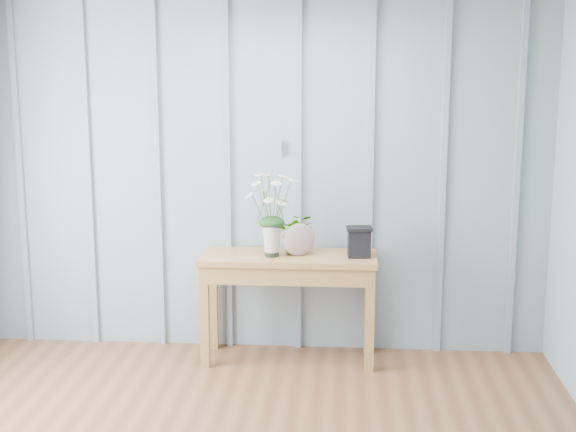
# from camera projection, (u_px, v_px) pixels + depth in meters

# --- Properties ---
(room_shell) EXTENTS (4.00, 4.50, 2.50)m
(room_shell) POSITION_uv_depth(u_px,v_px,m) (236.00, 74.00, 4.18)
(room_shell) COLOR #869AA4
(room_shell) RESTS_ON ground
(sideboard) EXTENTS (1.20, 0.45, 0.75)m
(sideboard) POSITION_uv_depth(u_px,v_px,m) (289.00, 271.00, 5.48)
(sideboard) COLOR olive
(sideboard) RESTS_ON ground
(daisy_vase) EXTENTS (0.42, 0.32, 0.60)m
(daisy_vase) POSITION_uv_depth(u_px,v_px,m) (272.00, 202.00, 5.35)
(daisy_vase) COLOR black
(daisy_vase) RESTS_ON sideboard
(spider_plant) EXTENTS (0.25, 0.22, 0.28)m
(spider_plant) POSITION_uv_depth(u_px,v_px,m) (296.00, 233.00, 5.49)
(spider_plant) COLOR #153917
(spider_plant) RESTS_ON sideboard
(felt_disc_vessel) EXTENTS (0.23, 0.15, 0.23)m
(felt_disc_vessel) POSITION_uv_depth(u_px,v_px,m) (299.00, 240.00, 5.41)
(felt_disc_vessel) COLOR #7C4C55
(felt_disc_vessel) RESTS_ON sideboard
(carved_box) EXTENTS (0.18, 0.14, 0.21)m
(carved_box) POSITION_uv_depth(u_px,v_px,m) (359.00, 242.00, 5.38)
(carved_box) COLOR black
(carved_box) RESTS_ON sideboard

